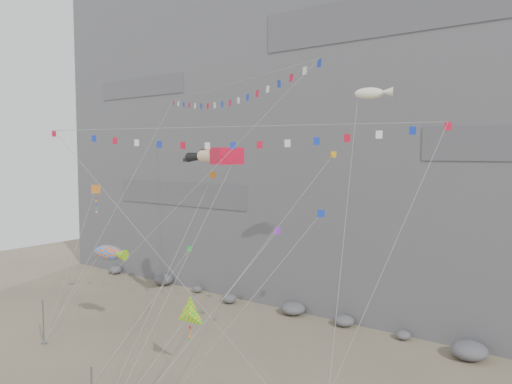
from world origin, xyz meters
The scene contains 16 objects.
ground centered at (0.00, 0.00, 0.00)m, with size 120.00×120.00×0.00m, color gray.
cliff centered at (0.00, 32.00, 25.00)m, with size 80.00×28.00×50.00m, color slate.
talus_boulders centered at (0.00, 17.00, 0.60)m, with size 60.00×3.00×1.20m, color #5D5D62, non-canonical shape.
anchor_pole_left centered at (-13.63, -3.39, 2.02)m, with size 0.12×0.12×4.04m, color slate.
legs_kite centered at (-1.71, 6.51, 16.91)m, with size 9.22×18.04×22.39m.
flag_banner_upper centered at (-2.25, 8.69, 23.38)m, with size 26.77×18.91×28.66m.
flag_banner_lower centered at (2.32, 2.59, 19.17)m, with size 32.06×8.93×22.52m.
harlequin_kite centered at (-12.26, 1.47, 13.71)m, with size 2.33×5.88×14.82m.
fish_windsock centered at (-9.32, 0.58, 8.19)m, with size 6.42×5.52×10.19m.
delta_kite centered at (2.94, -1.63, 5.51)m, with size 2.67×7.26×8.75m.
blimp_windsock centered at (11.56, 9.59, 21.71)m, with size 4.70×13.06×24.93m.
small_kite_a centered at (-1.94, 6.32, 14.97)m, with size 2.82×14.08×20.38m.
small_kite_b centered at (6.27, 4.52, 10.97)m, with size 4.54×11.84×16.23m.
small_kite_c centered at (-2.00, 3.20, 8.73)m, with size 0.95×11.43×14.05m.
small_kite_d centered at (10.02, 5.93, 16.55)m, with size 8.78×12.24×22.18m.
small_kite_e centered at (11.26, 2.35, 12.83)m, with size 8.45×8.14×16.92m.
Camera 1 is at (27.93, -27.01, 17.12)m, focal length 35.00 mm.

